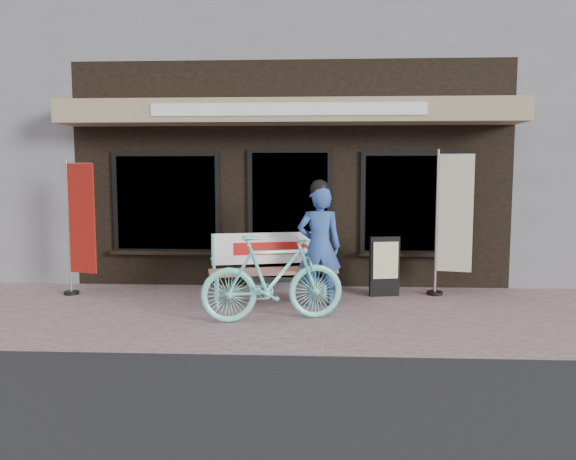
# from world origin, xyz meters

# --- Properties ---
(ground) EXTENTS (70.00, 70.00, 0.00)m
(ground) POSITION_xyz_m (0.00, 0.00, 0.00)
(ground) COLOR #A37D80
(ground) RESTS_ON ground
(storefront) EXTENTS (7.00, 6.77, 6.00)m
(storefront) POSITION_xyz_m (0.00, 4.96, 2.99)
(storefront) COLOR black
(storefront) RESTS_ON ground
(bench) EXTENTS (1.86, 0.87, 0.97)m
(bench) POSITION_xyz_m (-0.20, 0.93, 0.57)
(bench) COLOR #74E3D1
(bench) RESTS_ON ground
(person) EXTENTS (0.63, 0.45, 1.75)m
(person) POSITION_xyz_m (0.47, 0.68, 0.86)
(person) COLOR #2C4D98
(person) RESTS_ON ground
(bicycle) EXTENTS (1.85, 0.93, 1.07)m
(bicycle) POSITION_xyz_m (-0.11, -0.15, 0.54)
(bicycle) COLOR #74E3D1
(bicycle) RESTS_ON ground
(nobori_red) EXTENTS (0.60, 0.30, 2.04)m
(nobori_red) POSITION_xyz_m (-3.08, 1.14, 1.05)
(nobori_red) COLOR gray
(nobori_red) RESTS_ON ground
(nobori_cream) EXTENTS (0.65, 0.29, 2.18)m
(nobori_cream) POSITION_xyz_m (2.43, 1.40, 1.13)
(nobori_cream) COLOR gray
(nobori_cream) RESTS_ON ground
(menu_stand) EXTENTS (0.45, 0.18, 0.90)m
(menu_stand) POSITION_xyz_m (1.44, 1.32, 0.46)
(menu_stand) COLOR black
(menu_stand) RESTS_ON ground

